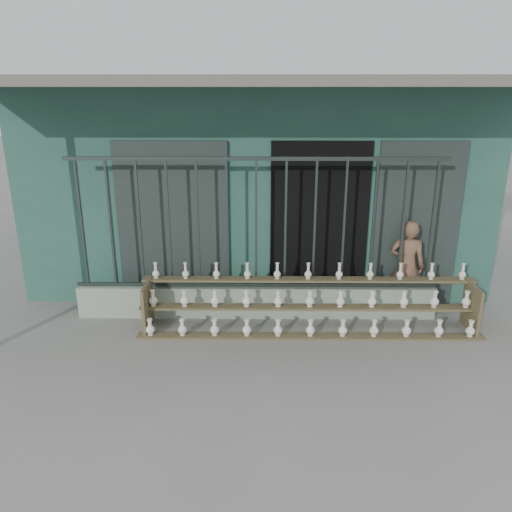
{
  "coord_description": "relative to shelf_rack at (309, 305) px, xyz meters",
  "views": [
    {
      "loc": [
        0.06,
        -5.17,
        3.07
      ],
      "look_at": [
        0.0,
        1.0,
        1.0
      ],
      "focal_mm": 35.0,
      "sensor_mm": 36.0,
      "label": 1
    }
  ],
  "objects": [
    {
      "name": "elderly_woman",
      "position": [
        1.44,
        0.67,
        0.31
      ],
      "size": [
        0.57,
        0.47,
        1.34
      ],
      "primitive_type": "imported",
      "rotation": [
        0.0,
        0.0,
        2.79
      ],
      "color": "brown",
      "rests_on": "ground"
    },
    {
      "name": "security_fence",
      "position": [
        -0.71,
        0.41,
        0.99
      ],
      "size": [
        5.0,
        0.04,
        1.8
      ],
      "color": "#283330",
      "rests_on": "parapet_wall"
    },
    {
      "name": "parapet_wall",
      "position": [
        -0.71,
        0.41,
        -0.13
      ],
      "size": [
        5.0,
        0.2,
        0.45
      ],
      "primitive_type": "cube",
      "color": "#8DA18A",
      "rests_on": "ground"
    },
    {
      "name": "shelf_rack",
      "position": [
        0.0,
        0.0,
        0.0
      ],
      "size": [
        4.5,
        0.68,
        0.85
      ],
      "color": "brown",
      "rests_on": "ground"
    },
    {
      "name": "ground",
      "position": [
        -0.71,
        -0.89,
        -0.36
      ],
      "size": [
        60.0,
        60.0,
        0.0
      ],
      "primitive_type": "plane",
      "color": "slate"
    },
    {
      "name": "workshop_building",
      "position": [
        -0.7,
        3.34,
        1.26
      ],
      "size": [
        7.4,
        6.6,
        3.21
      ],
      "color": "#275345",
      "rests_on": "ground"
    }
  ]
}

